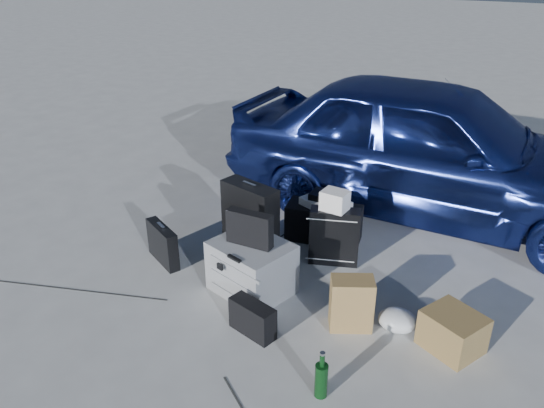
% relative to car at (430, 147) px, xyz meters
% --- Properties ---
extents(ground, '(60.00, 60.00, 0.00)m').
position_rel_car_xyz_m(ground, '(-0.77, -2.50, -0.74)').
color(ground, beige).
rests_on(ground, ground).
extents(car, '(4.35, 1.77, 1.48)m').
position_rel_car_xyz_m(car, '(0.00, 0.00, 0.00)').
color(car, navy).
rests_on(car, ground).
extents(pelican_case, '(0.74, 0.66, 0.45)m').
position_rel_car_xyz_m(pelican_case, '(-0.89, -2.25, -0.51)').
color(pelican_case, '#939598').
rests_on(pelican_case, ground).
extents(laptop_bag, '(0.39, 0.11, 0.29)m').
position_rel_car_xyz_m(laptop_bag, '(-0.90, -2.26, -0.14)').
color(laptop_bag, black).
rests_on(laptop_bag, pelican_case).
extents(briefcase, '(0.47, 0.30, 0.37)m').
position_rel_car_xyz_m(briefcase, '(-1.85, -2.25, -0.56)').
color(briefcase, black).
rests_on(briefcase, ground).
extents(suitcase_left, '(0.60, 0.33, 0.73)m').
position_rel_car_xyz_m(suitcase_left, '(-1.19, -1.77, -0.37)').
color(suitcase_left, black).
rests_on(suitcase_left, ground).
extents(suitcase_right, '(0.48, 0.30, 0.54)m').
position_rel_car_xyz_m(suitcase_right, '(-0.45, -1.50, -0.47)').
color(suitcase_right, black).
rests_on(suitcase_right, ground).
extents(white_carton, '(0.24, 0.20, 0.18)m').
position_rel_car_xyz_m(white_carton, '(-0.47, -1.50, -0.11)').
color(white_carton, white).
rests_on(white_carton, suitcase_right).
extents(duffel_bag, '(0.78, 0.44, 0.37)m').
position_rel_car_xyz_m(duffel_bag, '(-0.70, -1.15, -0.56)').
color(duffel_bag, black).
rests_on(duffel_bag, ground).
extents(flat_box_white, '(0.52, 0.46, 0.07)m').
position_rel_car_xyz_m(flat_box_white, '(-0.70, -1.14, -0.34)').
color(flat_box_white, white).
rests_on(flat_box_white, duffel_bag).
extents(flat_box_black, '(0.30, 0.22, 0.06)m').
position_rel_car_xyz_m(flat_box_black, '(-0.70, -1.13, -0.27)').
color(flat_box_black, black).
rests_on(flat_box_black, flat_box_white).
extents(kraft_bag, '(0.37, 0.32, 0.43)m').
position_rel_car_xyz_m(kraft_bag, '(0.03, -2.31, -0.53)').
color(kraft_bag, '#9C8144').
rests_on(kraft_bag, ground).
extents(cardboard_box, '(0.50, 0.48, 0.29)m').
position_rel_car_xyz_m(cardboard_box, '(0.77, -2.19, -0.59)').
color(cardboard_box, olive).
rests_on(cardboard_box, ground).
extents(plastic_bag, '(0.33, 0.29, 0.17)m').
position_rel_car_xyz_m(plastic_bag, '(0.36, -2.17, -0.66)').
color(plastic_bag, silver).
rests_on(plastic_bag, ground).
extents(messenger_bag, '(0.40, 0.23, 0.27)m').
position_rel_car_xyz_m(messenger_bag, '(-0.60, -2.73, -0.61)').
color(messenger_bag, black).
rests_on(messenger_bag, ground).
extents(green_bottle, '(0.10, 0.10, 0.34)m').
position_rel_car_xyz_m(green_bottle, '(0.11, -3.07, -0.57)').
color(green_bottle, black).
rests_on(green_bottle, ground).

